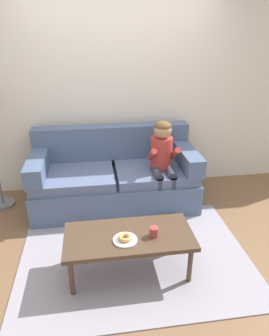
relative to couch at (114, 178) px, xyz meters
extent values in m
plane|color=brown|center=(0.10, -0.85, -0.34)|extent=(10.00, 10.00, 0.00)
cube|color=silver|center=(0.10, 0.55, 1.06)|extent=(8.00, 0.10, 2.80)
cube|color=#9993A3|center=(0.10, -1.10, -0.34)|extent=(2.23, 1.62, 0.01)
cube|color=slate|center=(0.00, -0.05, -0.15)|extent=(2.00, 0.90, 0.38)
cube|color=slate|center=(-0.50, -0.10, 0.10)|extent=(0.96, 0.74, 0.12)
cube|color=slate|center=(0.50, -0.10, 0.10)|extent=(0.96, 0.74, 0.12)
cube|color=slate|center=(0.00, 0.30, 0.38)|extent=(2.00, 0.20, 0.44)
cube|color=slate|center=(-0.90, -0.05, 0.27)|extent=(0.20, 0.90, 0.22)
cube|color=slate|center=(0.90, -0.05, 0.27)|extent=(0.20, 0.90, 0.22)
cube|color=#4C3828|center=(0.02, -1.27, 0.05)|extent=(1.14, 0.54, 0.04)
cylinder|color=#4C3828|center=(-0.49, -1.48, -0.15)|extent=(0.04, 0.04, 0.38)
cylinder|color=#4C3828|center=(0.53, -1.48, -0.15)|extent=(0.04, 0.04, 0.38)
cylinder|color=#4C3828|center=(-0.49, -1.07, -0.15)|extent=(0.04, 0.04, 0.38)
cylinder|color=#4C3828|center=(0.53, -1.07, -0.15)|extent=(0.04, 0.04, 0.38)
cylinder|color=#AD3833|center=(0.56, -0.13, 0.36)|extent=(0.26, 0.26, 0.40)
sphere|color=tan|center=(0.56, -0.15, 0.65)|extent=(0.21, 0.21, 0.21)
ellipsoid|color=brown|center=(0.56, -0.15, 0.70)|extent=(0.20, 0.20, 0.12)
cylinder|color=#333847|center=(0.48, -0.28, 0.17)|extent=(0.11, 0.30, 0.11)
cylinder|color=#333847|center=(0.48, -0.43, -0.06)|extent=(0.09, 0.09, 0.44)
cube|color=black|center=(0.48, -0.48, -0.31)|extent=(0.10, 0.20, 0.06)
cylinder|color=#AD3833|center=(0.43, -0.23, 0.39)|extent=(0.07, 0.29, 0.23)
cylinder|color=#333847|center=(0.64, -0.28, 0.17)|extent=(0.11, 0.30, 0.11)
cylinder|color=#333847|center=(0.64, -0.43, -0.06)|extent=(0.09, 0.09, 0.44)
cube|color=black|center=(0.64, -0.48, -0.31)|extent=(0.10, 0.20, 0.06)
cylinder|color=#AD3833|center=(0.70, -0.23, 0.39)|extent=(0.07, 0.29, 0.23)
cylinder|color=white|center=(-0.02, -1.35, 0.08)|extent=(0.21, 0.21, 0.01)
torus|color=tan|center=(-0.02, -1.35, 0.11)|extent=(0.14, 0.14, 0.04)
cylinder|color=#993D38|center=(0.24, -1.32, 0.12)|extent=(0.08, 0.08, 0.09)
cube|color=red|center=(-0.41, -0.75, -0.32)|extent=(0.16, 0.09, 0.05)
cylinder|color=red|center=(-0.49, -0.75, -0.32)|extent=(0.06, 0.06, 0.05)
cylinder|color=red|center=(-0.32, -0.75, -0.32)|extent=(0.06, 0.06, 0.05)
cylinder|color=slate|center=(-1.44, 0.13, -0.33)|extent=(0.30, 0.30, 0.03)
camera|label=1|loc=(-0.24, -3.45, 1.73)|focal=32.62mm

